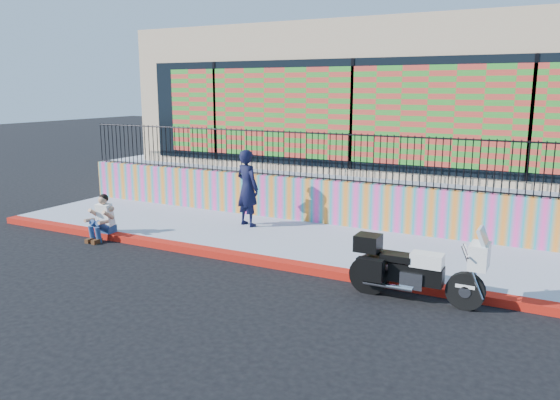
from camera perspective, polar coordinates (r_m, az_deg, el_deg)
The scene contains 10 objects.
ground at distance 11.01m, azimuth -0.43°, elevation -6.98°, with size 90.00×90.00×0.00m, color black.
red_curb at distance 10.99m, azimuth -0.43°, elevation -6.61°, with size 16.00×0.30×0.15m, color #B8180D.
sidewalk at distance 12.41m, azimuth 3.17°, elevation -4.49°, with size 16.00×3.00×0.15m, color #959DB3.
mural_wall at distance 13.69m, azimuth 5.99°, elevation -0.30°, with size 16.00×0.20×1.10m, color #FF43A6.
metal_fence at distance 13.50m, azimuth 6.09°, elevation 4.48°, with size 15.80×0.04×1.20m, color black, non-canonical shape.
elevated_platform at distance 18.46m, azimuth 11.87°, elevation 2.37°, with size 16.00×10.00×1.25m, color #959DB3.
storefront_building at distance 18.03m, azimuth 12.03°, elevation 10.53°, with size 14.00×8.06×4.00m.
police_motorcycle at distance 9.43m, azimuth 13.80°, elevation -6.83°, with size 2.23×0.74×1.39m.
police_officer at distance 13.46m, azimuth -3.42°, elevation 1.27°, with size 0.69×0.45×1.90m, color black.
seated_man at distance 13.42m, azimuth -18.23°, elevation -2.17°, with size 0.54×0.71×1.06m.
Camera 1 is at (4.92, -9.21, 3.51)m, focal length 35.00 mm.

